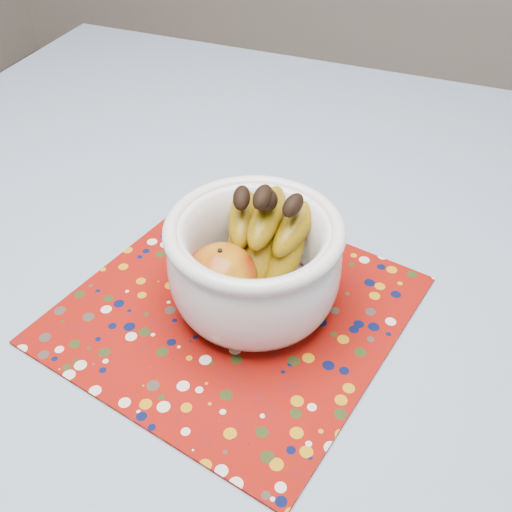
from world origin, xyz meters
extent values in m
cube|color=brown|center=(0.00, 0.00, 0.73)|extent=(1.20, 1.20, 0.04)
cylinder|color=brown|center=(-0.53, 0.53, 0.35)|extent=(0.06, 0.06, 0.71)
cube|color=slate|center=(0.00, 0.00, 0.76)|extent=(1.32, 1.32, 0.01)
cube|color=maroon|center=(0.03, -0.06, 0.76)|extent=(0.42, 0.42, 0.00)
cylinder|color=white|center=(0.05, -0.05, 0.77)|extent=(0.10, 0.10, 0.01)
cylinder|color=white|center=(0.05, -0.05, 0.78)|extent=(0.14, 0.14, 0.01)
torus|color=white|center=(0.05, -0.05, 0.87)|extent=(0.19, 0.19, 0.02)
ellipsoid|color=#731104|center=(0.02, -0.07, 0.82)|extent=(0.08, 0.08, 0.07)
sphere|color=black|center=(0.05, -0.01, 0.89)|extent=(0.03, 0.03, 0.03)
camera|label=1|loc=(0.23, -0.51, 1.27)|focal=42.00mm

